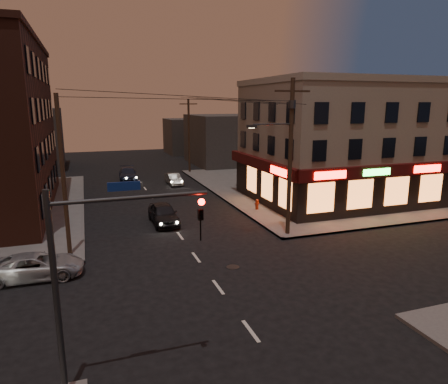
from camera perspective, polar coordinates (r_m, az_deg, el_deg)
name	(u,v)px	position (r m, az deg, el deg)	size (l,w,h in m)	color
ground	(218,287)	(19.64, -0.84, -13.44)	(120.00, 120.00, 0.00)	black
sidewalk_ne	(322,186)	(43.66, 13.89, 0.90)	(24.00, 28.00, 0.15)	#514F4C
pizza_building	(340,141)	(37.19, 16.29, 7.01)	(15.85, 12.85, 10.50)	gray
bg_building_ne_a	(227,139)	(58.37, 0.45, 7.51)	(10.00, 12.00, 7.00)	#3F3D3A
bg_building_nw	(25,139)	(59.41, -26.54, 6.78)	(9.00, 10.00, 8.00)	#3F3D3A
bg_building_ne_b	(190,136)	(71.19, -4.91, 7.97)	(8.00, 8.00, 6.00)	#3F3D3A
utility_pole_main	(289,149)	(25.82, 9.25, 6.05)	(4.20, 0.44, 10.00)	#382619
utility_pole_far	(189,136)	(50.46, -5.02, 7.99)	(0.26, 0.26, 9.00)	#382619
utility_pole_west	(63,177)	(23.63, -21.98, 1.99)	(0.24, 0.24, 9.00)	#382619
traffic_signal	(93,265)	(12.01, -18.20, -9.83)	(4.49, 0.32, 6.47)	#333538
suv_cross	(36,266)	(22.41, -25.29, -9.54)	(2.12, 4.59, 1.28)	#999DA1
sedan_near	(163,214)	(29.44, -8.65, -3.07)	(1.78, 4.43, 1.51)	black
sedan_mid	(174,179)	(43.57, -7.19, 1.85)	(1.28, 3.67, 1.21)	#64635D
sedan_far	(128,174)	(47.21, -13.57, 2.54)	(1.96, 4.81, 1.40)	#1B2437
fire_hydrant	(257,204)	(32.61, 4.73, -1.68)	(0.37, 0.37, 0.86)	maroon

